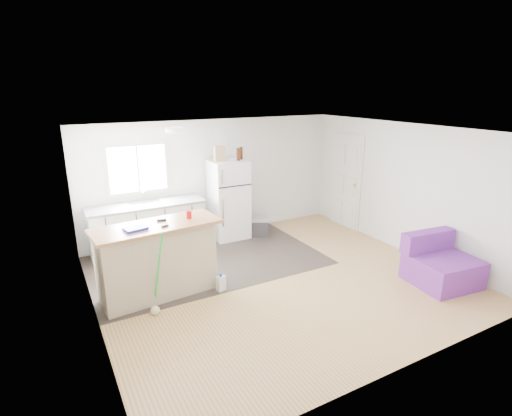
{
  "coord_description": "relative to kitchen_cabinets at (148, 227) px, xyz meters",
  "views": [
    {
      "loc": [
        -3.15,
        -4.99,
        3.02
      ],
      "look_at": [
        -0.01,
        0.7,
        1.04
      ],
      "focal_mm": 28.0,
      "sensor_mm": 36.0,
      "label": 1
    }
  ],
  "objects": [
    {
      "name": "tool_b",
      "position": [
        -0.19,
        -1.88,
        0.65
      ],
      "size": [
        0.1,
        0.05,
        0.03
      ],
      "primitive_type": "cube",
      "rotation": [
        0.0,
        0.0,
        0.13
      ],
      "color": "black",
      "rests_on": "peninsula"
    },
    {
      "name": "kitchen_cabinets",
      "position": [
        0.0,
        0.0,
        0.0
      ],
      "size": [
        2.13,
        0.67,
        1.23
      ],
      "rotation": [
        0.0,
        0.0,
        -0.0
      ],
      "color": "white",
      "rests_on": "floor"
    },
    {
      "name": "vinyl_zone",
      "position": [
        0.8,
        -0.92,
        -0.48
      ],
      "size": [
        4.05,
        2.5,
        0.0
      ],
      "primitive_type": "cube",
      "color": "#2E2622",
      "rests_on": "floor"
    },
    {
      "name": "peninsula",
      "position": [
        -0.29,
        -1.73,
        0.08
      ],
      "size": [
        1.87,
        0.85,
        1.12
      ],
      "rotation": [
        0.0,
        0.0,
        0.09
      ],
      "color": "tan",
      "rests_on": "floor"
    },
    {
      "name": "cooler",
      "position": [
        2.2,
        -0.21,
        -0.28
      ],
      "size": [
        0.62,
        0.54,
        0.4
      ],
      "rotation": [
        0.0,
        0.0,
        -0.42
      ],
      "color": "#2C2C2E",
      "rests_on": "floor"
    },
    {
      "name": "refrigerator",
      "position": [
        1.67,
        -0.02,
        0.32
      ],
      "size": [
        0.72,
        0.69,
        1.61
      ],
      "rotation": [
        0.0,
        0.0,
        -0.01
      ],
      "color": "white",
      "rests_on": "floor"
    },
    {
      "name": "room",
      "position": [
        1.53,
        -2.17,
        0.72
      ],
      "size": [
        5.51,
        5.01,
        2.41
      ],
      "color": "#A37C44",
      "rests_on": "ground"
    },
    {
      "name": "blue_tray",
      "position": [
        -0.58,
        -1.8,
        0.65
      ],
      "size": [
        0.34,
        0.27,
        0.04
      ],
      "primitive_type": "cube",
      "rotation": [
        0.0,
        0.0,
        0.19
      ],
      "color": "#1419BC",
      "rests_on": "peninsula"
    },
    {
      "name": "window",
      "position": [
        -0.02,
        0.32,
        1.07
      ],
      "size": [
        1.18,
        0.06,
        0.98
      ],
      "color": "white",
      "rests_on": "back_wall"
    },
    {
      "name": "cleaner_jug",
      "position": [
        0.57,
        -2.06,
        -0.36
      ],
      "size": [
        0.15,
        0.13,
        0.29
      ],
      "rotation": [
        0.0,
        0.0,
        0.27
      ],
      "color": "silver",
      "rests_on": "floor"
    },
    {
      "name": "mop",
      "position": [
        -0.47,
        -2.2,
        -0.25
      ],
      "size": [
        0.25,
        0.32,
        1.18
      ],
      "rotation": [
        0.0,
        0.0,
        0.4
      ],
      "color": "green",
      "rests_on": "floor"
    },
    {
      "name": "purple_seat",
      "position": [
        3.75,
        -3.49,
        -0.2
      ],
      "size": [
        1.04,
        1.0,
        0.78
      ],
      "rotation": [
        0.0,
        0.0,
        -0.12
      ],
      "color": "purple",
      "rests_on": "floor"
    },
    {
      "name": "tool_a",
      "position": [
        -0.16,
        -1.61,
        0.65
      ],
      "size": [
        0.15,
        0.09,
        0.03
      ],
      "primitive_type": "cube",
      "rotation": [
        0.0,
        0.0,
        -0.33
      ],
      "color": "black",
      "rests_on": "peninsula"
    },
    {
      "name": "bottle_right",
      "position": [
        1.96,
        -0.03,
        1.25
      ],
      "size": [
        0.09,
        0.09,
        0.25
      ],
      "primitive_type": "cylinder",
      "rotation": [
        0.0,
        0.0,
        0.32
      ],
      "color": "#3C190B",
      "rests_on": "refrigerator"
    },
    {
      "name": "cardboard_box",
      "position": [
        1.48,
        -0.04,
        1.28
      ],
      "size": [
        0.2,
        0.1,
        0.3
      ],
      "primitive_type": "cube",
      "rotation": [
        0.0,
        0.0,
        -0.01
      ],
      "color": "#9E805A",
      "rests_on": "refrigerator"
    },
    {
      "name": "bottle_left",
      "position": [
        1.85,
        -0.13,
        1.25
      ],
      "size": [
        0.08,
        0.08,
        0.25
      ],
      "primitive_type": "cylinder",
      "rotation": [
        0.0,
        0.0,
        -0.22
      ],
      "color": "#3C190B",
      "rests_on": "refrigerator"
    },
    {
      "name": "ceiling_fixture",
      "position": [
        0.33,
        -0.97,
        1.88
      ],
      "size": [
        0.3,
        0.3,
        0.07
      ],
      "primitive_type": "cylinder",
      "color": "white",
      "rests_on": "ceiling"
    },
    {
      "name": "interior_door",
      "position": [
        4.25,
        -0.62,
        0.53
      ],
      "size": [
        0.11,
        0.92,
        2.1
      ],
      "color": "white",
      "rests_on": "right_wall"
    },
    {
      "name": "red_cup",
      "position": [
        0.24,
        -1.69,
        0.7
      ],
      "size": [
        0.1,
        0.1,
        0.12
      ],
      "primitive_type": "cylinder",
      "rotation": [
        0.0,
        0.0,
        0.25
      ],
      "color": "red",
      "rests_on": "peninsula"
    }
  ]
}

